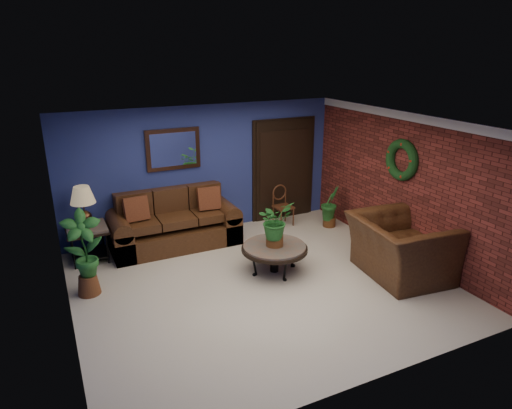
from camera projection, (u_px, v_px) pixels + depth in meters
name	position (u px, v px, depth m)	size (l,w,h in m)	color
floor	(260.00, 284.00, 7.15)	(5.50, 5.50, 0.00)	beige
wall_back	(204.00, 170.00, 8.87)	(5.50, 0.04, 2.50)	navy
wall_left	(61.00, 241.00, 5.62)	(0.04, 5.00, 2.50)	navy
wall_right_brick	(404.00, 186.00, 7.86)	(0.04, 5.00, 2.50)	maroon
ceiling	(261.00, 124.00, 6.33)	(5.50, 5.00, 0.02)	silver
crown_molding	(410.00, 117.00, 7.46)	(0.03, 5.00, 0.14)	white
wall_mirror	(173.00, 149.00, 8.43)	(1.02, 0.06, 0.77)	#442617
closet_door	(284.00, 170.00, 9.62)	(1.44, 0.06, 2.18)	black
wreath	(402.00, 160.00, 7.73)	(0.72, 0.72, 0.16)	black
sofa	(174.00, 227.00, 8.50)	(2.32, 1.00, 1.04)	#492B15
coffee_table	(275.00, 249.00, 7.42)	(1.08, 1.08, 0.46)	#534F48
end_table	(87.00, 235.00, 7.80)	(0.68, 0.68, 0.62)	#534F48
table_lamp	(83.00, 202.00, 7.61)	(0.41, 0.41, 0.69)	#442617
side_chair	(282.00, 203.00, 9.42)	(0.38, 0.38, 0.83)	#572A18
armchair	(400.00, 248.00, 7.28)	(1.47, 1.29, 0.96)	#492B15
coffee_plant	(275.00, 222.00, 7.27)	(0.66, 0.61, 0.74)	brown
floor_plant	(330.00, 205.00, 9.29)	(0.47, 0.42, 0.87)	brown
tall_plant	(84.00, 251.00, 6.64)	(0.57, 0.38, 1.32)	brown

